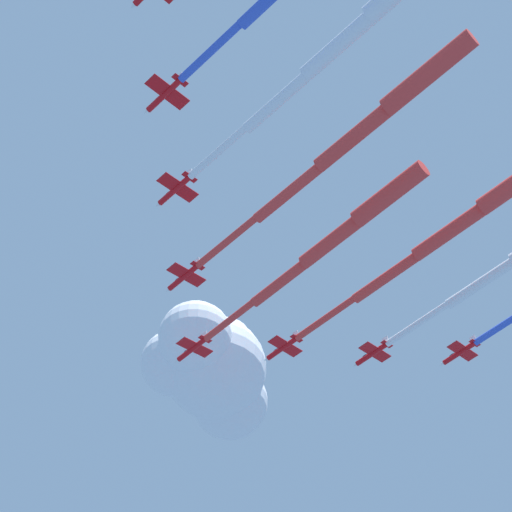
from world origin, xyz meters
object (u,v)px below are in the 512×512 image
at_px(jet_lead, 335,238).
at_px(jet_port_inner, 360,131).
at_px(jet_port_mid, 344,40).
at_px(jet_starboard_inner, 456,227).

height_order(jet_lead, jet_port_inner, jet_port_inner).
bearing_deg(jet_lead, jet_port_mid, 7.35).
distance_m(jet_port_inner, jet_starboard_inner, 29.48).
bearing_deg(jet_port_mid, jet_lead, -172.65).
xyz_separation_m(jet_lead, jet_starboard_inner, (-1.92, 23.22, 1.60)).
height_order(jet_lead, jet_starboard_inner, jet_starboard_inner).
height_order(jet_lead, jet_port_mid, jet_port_mid).
xyz_separation_m(jet_lead, jet_port_inner, (22.26, 6.39, 0.29)).
bearing_deg(jet_lead, jet_port_inner, 16.02).
relative_size(jet_port_inner, jet_starboard_inner, 1.00).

